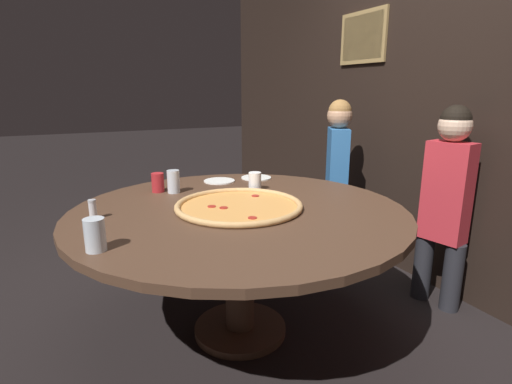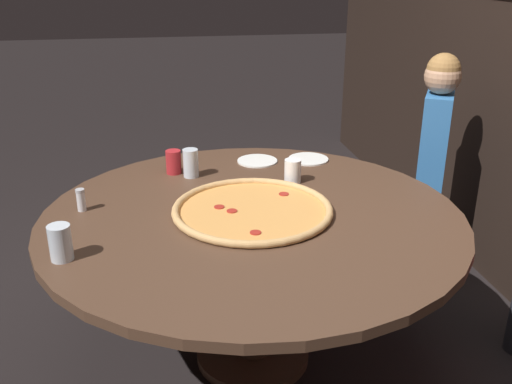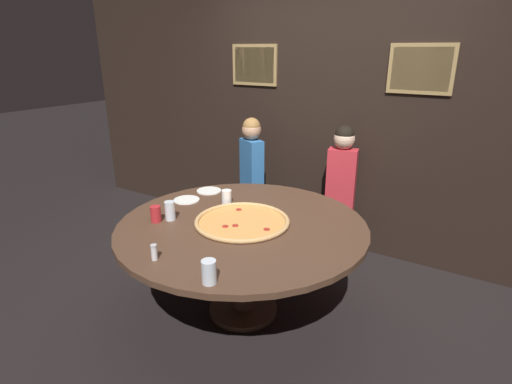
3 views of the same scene
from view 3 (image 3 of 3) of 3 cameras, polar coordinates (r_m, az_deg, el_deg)
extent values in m
plane|color=black|center=(3.22, -1.82, -16.56)|extent=(24.00, 24.00, 0.00)
cube|color=black|center=(3.96, 10.15, 10.68)|extent=(6.40, 0.06, 2.60)
cube|color=#9E7F4C|center=(4.24, -0.23, 17.69)|extent=(0.52, 0.02, 0.40)
cube|color=#B2A893|center=(4.23, -0.28, 17.69)|extent=(0.46, 0.01, 0.34)
cube|color=#9E7F4C|center=(3.65, 22.49, 15.93)|extent=(0.52, 0.02, 0.40)
cube|color=#B2A893|center=(3.64, 22.47, 15.93)|extent=(0.46, 0.01, 0.34)
cylinder|color=#4C3323|center=(2.85, -1.98, -4.81)|extent=(1.77, 1.77, 0.04)
cylinder|color=#4C3323|center=(3.02, -1.90, -11.20)|extent=(0.16, 0.16, 0.70)
cylinder|color=#4C3323|center=(3.20, -1.83, -16.27)|extent=(0.52, 0.52, 0.04)
cylinder|color=#E0994C|center=(2.84, -2.04, -4.34)|extent=(0.64, 0.64, 0.01)
torus|color=tan|center=(2.83, -2.04, -4.15)|extent=(0.68, 0.68, 0.03)
cylinder|color=#A8281E|center=(2.76, -4.41, -4.91)|extent=(0.04, 0.04, 0.00)
cylinder|color=#A8281E|center=(3.04, -2.48, -2.52)|extent=(0.04, 0.04, 0.00)
cylinder|color=#A8281E|center=(2.71, 1.54, -5.35)|extent=(0.04, 0.04, 0.00)
cylinder|color=#A8281E|center=(2.77, -2.92, -4.82)|extent=(0.04, 0.04, 0.00)
cylinder|color=silver|center=(2.93, -12.18, -2.62)|extent=(0.07, 0.07, 0.14)
cylinder|color=silver|center=(2.14, -6.74, -11.26)|extent=(0.08, 0.08, 0.13)
cylinder|color=white|center=(3.17, -4.21, -0.73)|extent=(0.08, 0.08, 0.11)
cylinder|color=#B22328|center=(2.93, -14.13, -3.06)|extent=(0.07, 0.07, 0.12)
cylinder|color=white|center=(3.48, -6.73, 0.18)|extent=(0.21, 0.21, 0.01)
cylinder|color=white|center=(3.30, -9.88, -1.11)|extent=(0.21, 0.21, 0.01)
cylinder|color=silver|center=(2.42, -14.34, -8.47)|extent=(0.04, 0.04, 0.08)
cylinder|color=#B7B7BC|center=(2.40, -14.43, -7.45)|extent=(0.04, 0.04, 0.01)
cylinder|color=#232328|center=(4.15, 0.06, -4.17)|extent=(0.16, 0.16, 0.44)
cylinder|color=#232328|center=(4.31, -1.21, -3.22)|extent=(0.16, 0.16, 0.44)
cube|color=#3370B2|center=(4.05, -0.62, 3.21)|extent=(0.30, 0.25, 0.62)
sphere|color=tan|center=(3.95, -0.64, 8.84)|extent=(0.19, 0.19, 0.19)
sphere|color=#9E703D|center=(3.94, -0.64, 9.32)|extent=(0.18, 0.18, 0.18)
cylinder|color=#232328|center=(3.98, 12.93, -5.85)|extent=(0.14, 0.14, 0.44)
cylinder|color=#232328|center=(4.00, 10.13, -5.49)|extent=(0.14, 0.14, 0.44)
cube|color=red|center=(3.79, 12.06, 1.51)|extent=(0.29, 0.19, 0.61)
sphere|color=beige|center=(3.69, 12.51, 7.43)|extent=(0.19, 0.19, 0.19)
sphere|color=black|center=(3.68, 12.55, 7.93)|extent=(0.17, 0.17, 0.17)
camera|label=1|loc=(1.50, 44.80, -8.06)|focal=28.00mm
camera|label=2|loc=(1.92, 53.42, 6.50)|focal=40.00mm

